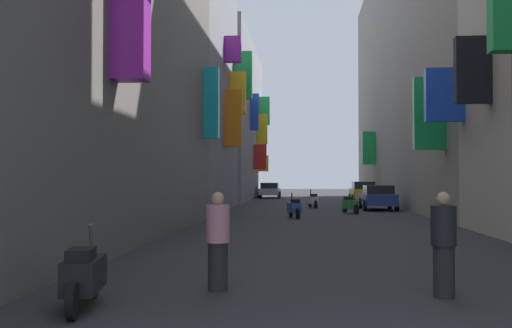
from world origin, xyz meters
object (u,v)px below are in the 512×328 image
parked_car_silver (270,190)px  scooter_blue (294,208)px  parked_car_blue (378,197)px  scooter_black (84,275)px  pedestrian_crossing (444,245)px  scooter_white (313,200)px  parked_car_yellow (363,191)px  pedestrian_near_left (218,241)px  scooter_green (350,204)px

parked_car_silver → scooter_blue: bearing=-84.7°
parked_car_blue → scooter_black: 27.76m
pedestrian_crossing → scooter_white: bearing=93.1°
parked_car_blue → scooter_white: bearing=148.3°
scooter_blue → parked_car_blue: bearing=58.0°
scooter_black → parked_car_blue: bearing=74.8°
parked_car_yellow → parked_car_silver: (-7.64, 8.91, -0.07)m
scooter_black → scooter_white: bearing=82.9°
scooter_black → pedestrian_near_left: size_ratio=1.21×
pedestrian_crossing → pedestrian_near_left: (-3.48, 0.34, -0.01)m
scooter_green → parked_car_yellow: bearing=82.1°
scooter_green → pedestrian_crossing: 21.96m
parked_car_yellow → scooter_white: bearing=-112.0°
pedestrian_crossing → scooter_green: bearing=89.2°
scooter_white → pedestrian_near_left: pedestrian_near_left is taller
scooter_green → scooter_black: bearing=-103.2°
scooter_blue → pedestrian_near_left: 17.86m
scooter_green → pedestrian_near_left: pedestrian_near_left is taller
parked_car_yellow → scooter_black: 39.65m
parked_car_yellow → scooter_blue: 20.18m
parked_car_blue → scooter_white: 4.29m
parked_car_silver → parked_car_blue: parked_car_blue is taller
parked_car_yellow → pedestrian_crossing: (-2.49, -37.72, -0.02)m
scooter_white → pedestrian_crossing: 27.89m
parked_car_blue → scooter_black: parked_car_blue is taller
scooter_blue → scooter_green: bearing=53.6°
parked_car_blue → pedestrian_near_left: pedestrian_near_left is taller
parked_car_yellow → pedestrian_near_left: pedestrian_near_left is taller
parked_car_silver → parked_car_blue: size_ratio=1.09×
parked_car_blue → scooter_blue: 8.77m
parked_car_silver → scooter_white: (3.65, -18.78, -0.27)m
pedestrian_crossing → pedestrian_near_left: 3.50m
parked_car_silver → scooter_black: bearing=-90.0°
parked_car_silver → parked_car_yellow: bearing=-49.4°
parked_car_silver → scooter_blue: parked_car_silver is taller
parked_car_yellow → scooter_green: bearing=-97.9°
parked_car_yellow → scooter_black: (-7.62, -38.91, -0.34)m
scooter_black → scooter_blue: bearing=82.3°
scooter_blue → scooter_black: size_ratio=0.99×
scooter_green → pedestrian_near_left: (-3.78, -21.62, 0.32)m
parked_car_yellow → pedestrian_near_left: size_ratio=2.85×
scooter_blue → pedestrian_near_left: pedestrian_near_left is taller
scooter_blue → scooter_green: 4.71m
parked_car_blue → scooter_blue: (-4.64, -7.43, -0.28)m
parked_car_silver → scooter_white: bearing=-79.0°
scooter_green → pedestrian_near_left: 21.95m
parked_car_yellow → parked_car_blue: bearing=-91.7°
parked_car_blue → pedestrian_near_left: (-5.62, -25.27, 0.04)m
scooter_green → pedestrian_crossing: pedestrian_crossing is taller
scooter_white → pedestrian_crossing: bearing=-86.9°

